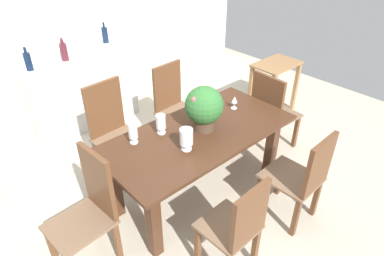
% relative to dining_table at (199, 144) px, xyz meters
% --- Properties ---
extents(ground_plane, '(7.04, 7.04, 0.00)m').
position_rel_dining_table_xyz_m(ground_plane, '(0.00, 0.09, -0.61)').
color(ground_plane, '#BCB29E').
extents(back_wall, '(6.40, 0.10, 2.60)m').
position_rel_dining_table_xyz_m(back_wall, '(0.00, 2.69, 0.69)').
color(back_wall, silver).
rests_on(back_wall, ground).
extents(dining_table, '(1.87, 0.90, 0.75)m').
position_rel_dining_table_xyz_m(dining_table, '(0.00, 0.00, 0.00)').
color(dining_table, '#422616').
rests_on(dining_table, ground).
extents(chair_far_left, '(0.50, 0.50, 1.06)m').
position_rel_dining_table_xyz_m(chair_far_left, '(-0.43, 0.89, -0.04)').
color(chair_far_left, brown).
rests_on(chair_far_left, ground).
extents(chair_near_right, '(0.45, 0.49, 0.97)m').
position_rel_dining_table_xyz_m(chair_near_right, '(0.42, -0.89, -0.08)').
color(chair_near_right, brown).
rests_on(chair_near_right, ground).
extents(chair_near_left, '(0.42, 0.41, 0.94)m').
position_rel_dining_table_xyz_m(chair_near_left, '(-0.42, -0.87, -0.09)').
color(chair_near_left, brown).
rests_on(chair_near_left, ground).
extents(chair_head_end, '(0.50, 0.44, 1.04)m').
position_rel_dining_table_xyz_m(chair_head_end, '(-1.16, 0.01, -0.06)').
color(chair_head_end, brown).
rests_on(chair_head_end, ground).
extents(chair_far_right, '(0.48, 0.50, 1.02)m').
position_rel_dining_table_xyz_m(chair_far_right, '(0.41, 0.89, -0.06)').
color(chair_far_right, brown).
rests_on(chair_far_right, ground).
extents(chair_foot_end, '(0.48, 0.50, 1.00)m').
position_rel_dining_table_xyz_m(chair_foot_end, '(1.16, 0.01, -0.07)').
color(chair_foot_end, brown).
rests_on(chair_foot_end, ground).
extents(flower_centerpiece, '(0.36, 0.36, 0.43)m').
position_rel_dining_table_xyz_m(flower_centerpiece, '(0.07, 0.01, 0.37)').
color(flower_centerpiece, '#4C3828').
rests_on(flower_centerpiece, dining_table).
extents(crystal_vase_left, '(0.12, 0.12, 0.20)m').
position_rel_dining_table_xyz_m(crystal_vase_left, '(-0.27, -0.12, 0.26)').
color(crystal_vase_left, silver).
rests_on(crystal_vase_left, dining_table).
extents(crystal_vase_center_near, '(0.08, 0.08, 0.21)m').
position_rel_dining_table_xyz_m(crystal_vase_center_near, '(-0.55, 0.26, 0.26)').
color(crystal_vase_center_near, silver).
rests_on(crystal_vase_center_near, dining_table).
extents(crystal_vase_right, '(0.09, 0.09, 0.19)m').
position_rel_dining_table_xyz_m(crystal_vase_right, '(-0.27, 0.23, 0.25)').
color(crystal_vase_right, silver).
rests_on(crystal_vase_right, dining_table).
extents(wine_glass, '(0.06, 0.06, 0.14)m').
position_rel_dining_table_xyz_m(wine_glass, '(0.58, 0.09, 0.23)').
color(wine_glass, silver).
rests_on(wine_glass, dining_table).
extents(kitchen_counter, '(1.43, 0.56, 0.97)m').
position_rel_dining_table_xyz_m(kitchen_counter, '(-0.21, 2.11, -0.13)').
color(kitchen_counter, silver).
rests_on(kitchen_counter, ground).
extents(wine_bottle_clear, '(0.08, 0.08, 0.27)m').
position_rel_dining_table_xyz_m(wine_bottle_clear, '(-0.79, 1.99, 0.47)').
color(wine_bottle_clear, '#0F1E38').
rests_on(wine_bottle_clear, kitchen_counter).
extents(wine_bottle_dark, '(0.08, 0.08, 0.28)m').
position_rel_dining_table_xyz_m(wine_bottle_dark, '(0.35, 2.27, 0.47)').
color(wine_bottle_dark, '#0F1E38').
rests_on(wine_bottle_dark, kitchen_counter).
extents(wine_bottle_tall, '(0.08, 0.08, 0.26)m').
position_rel_dining_table_xyz_m(wine_bottle_tall, '(-0.35, 2.01, 0.47)').
color(wine_bottle_tall, '#511E28').
rests_on(wine_bottle_tall, kitchen_counter).
extents(wine_bottle_amber, '(0.07, 0.07, 0.23)m').
position_rel_dining_table_xyz_m(wine_bottle_amber, '(-0.29, 2.17, 0.45)').
color(wine_bottle_amber, '#511E28').
rests_on(wine_bottle_amber, kitchen_counter).
extents(side_table, '(0.66, 0.44, 0.75)m').
position_rel_dining_table_xyz_m(side_table, '(1.97, 0.54, -0.06)').
color(side_table, olive).
rests_on(side_table, ground).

